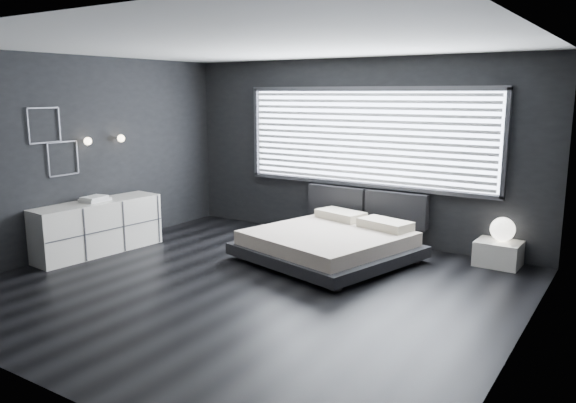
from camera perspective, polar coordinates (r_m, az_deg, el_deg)
The scene contains 12 objects.
room at distance 6.46m, azimuth -4.12°, elevation 3.14°, with size 6.04×6.00×2.80m.
window at distance 8.64m, azimuth 7.85°, elevation 6.46°, with size 4.14×0.09×1.52m.
headboard at distance 8.71m, azimuth 7.89°, elevation -0.42°, with size 1.96×0.16×0.52m.
sconce_near at distance 8.51m, azimuth -19.69°, elevation 5.79°, with size 0.18×0.11×0.11m.
sconce_far at distance 8.89m, azimuth -16.61°, elevation 6.17°, with size 0.18×0.11×0.11m.
wall_art_upper at distance 8.22m, azimuth -23.52°, elevation 7.11°, with size 0.01×0.48×0.48m.
wall_art_lower at distance 8.40m, azimuth -21.86°, elevation 4.07°, with size 0.01×0.48×0.48m.
bed at distance 7.77m, azimuth 4.23°, elevation -4.20°, with size 2.47×2.40×0.53m.
nightstand at distance 8.04m, azimuth 20.58°, elevation -4.95°, with size 0.57×0.47×0.33m, color white.
orb_lamp at distance 7.99m, azimuth 20.97°, elevation -2.65°, with size 0.32×0.32×0.32m, color white.
dresser at distance 8.53m, azimuth -18.78°, elevation -2.48°, with size 0.71×1.93×0.75m.
book_stack at distance 8.46m, azimuth -19.03°, elevation 0.25°, with size 0.30×0.39×0.08m.
Camera 1 is at (3.86, -5.10, 2.28)m, focal length 35.00 mm.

